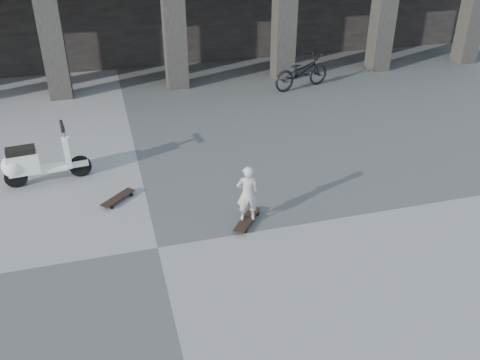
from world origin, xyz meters
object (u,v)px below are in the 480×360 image
object	(u,v)px
child	(247,193)
scooter	(31,163)
longboard	(247,220)
skateboard_spare	(118,198)
bicycle	(302,72)

from	to	relation	value
child	scooter	xyz separation A→B (m)	(-3.92, 2.67, -0.15)
child	longboard	bearing A→B (deg)	-162.89
skateboard_spare	bicycle	size ratio (longest dim) A/B	0.36
bicycle	longboard	bearing A→B (deg)	134.11
longboard	bicycle	xyz separation A→B (m)	(3.84, 6.98, 0.47)
skateboard_spare	scooter	xyz separation A→B (m)	(-1.65, 1.22, 0.42)
skateboard_spare	child	size ratio (longest dim) A/B	0.67
skateboard_spare	bicycle	bearing A→B (deg)	-1.44
longboard	bicycle	bearing A→B (deg)	8.78
longboard	bicycle	size ratio (longest dim) A/B	0.41
skateboard_spare	scooter	bearing A→B (deg)	99.83
scooter	bicycle	world-z (taller)	scooter
child	scooter	bearing A→B (deg)	-26.59
longboard	child	bearing A→B (deg)	137.09
skateboard_spare	child	distance (m)	2.75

